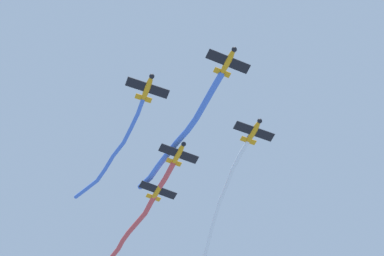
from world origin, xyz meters
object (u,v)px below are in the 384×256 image
(airplane_lead, at_px, (228,61))
(airplane_right_wing, at_px, (148,88))
(airplane_trail, at_px, (158,190))
(airplane_left_wing, at_px, (254,131))
(airplane_slot, at_px, (179,153))

(airplane_lead, bearing_deg, airplane_right_wing, -134.14)
(airplane_trail, bearing_deg, airplane_left_wing, 25.05)
(airplane_slot, bearing_deg, airplane_trail, -179.88)
(airplane_left_wing, distance_m, airplane_slot, 12.71)
(airplane_left_wing, bearing_deg, airplane_right_wing, -87.97)
(airplane_trail, bearing_deg, airplane_right_wing, -28.09)
(airplane_lead, xyz_separation_m, airplane_right_wing, (12.19, 3.61, 0.30))
(airplane_lead, distance_m, airplane_left_wing, 12.72)
(airplane_right_wing, distance_m, airplane_trail, 20.10)
(airplane_lead, relative_size, airplane_left_wing, 1.01)
(airplane_lead, bearing_deg, airplane_left_wing, 135.85)
(airplane_trail, bearing_deg, airplane_lead, -1.51)
(airplane_slot, distance_m, airplane_trail, 9.01)
(airplane_left_wing, distance_m, airplane_right_wing, 17.99)
(airplane_lead, relative_size, airplane_trail, 0.99)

